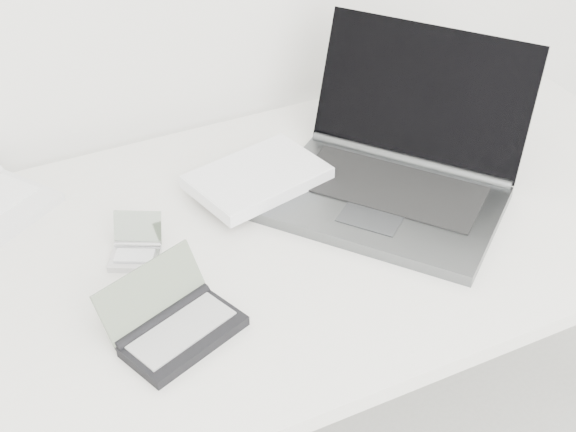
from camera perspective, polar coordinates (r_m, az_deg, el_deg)
name	(u,v)px	position (r m, az deg, el deg)	size (l,w,h in m)	color
desk	(293,246)	(1.48, 0.37, -2.13)	(1.60, 0.80, 0.73)	white
laptop_large	(367,172)	(1.52, 5.66, 3.12)	(0.65, 0.57, 0.27)	#545759
pda_silver	(136,250)	(1.40, -10.76, -2.36)	(0.12, 0.12, 0.07)	silver
palmtop_charcoal	(175,324)	(1.25, -8.05, -7.64)	(0.22, 0.20, 0.09)	black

